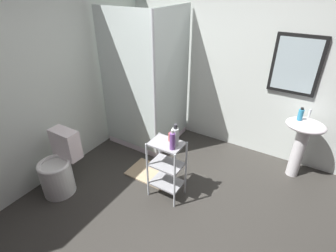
{
  "coord_description": "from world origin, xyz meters",
  "views": [
    {
      "loc": [
        0.89,
        -1.65,
        2.3
      ],
      "look_at": [
        -0.5,
        0.62,
        0.76
      ],
      "focal_mm": 27.79,
      "sensor_mm": 36.0,
      "label": 1
    }
  ],
  "objects_px": {
    "pedestal_sink": "(302,137)",
    "conditioner_bottle_purple": "(172,141)",
    "storage_cart": "(167,165)",
    "rinse_cup": "(172,137)",
    "lotion_bottle_white": "(175,136)",
    "bath_mat": "(151,173)",
    "toilet": "(59,169)",
    "hand_soap_bottle": "(301,114)",
    "shower_stall": "(149,114)"
  },
  "relations": [
    {
      "from": "lotion_bottle_white",
      "to": "toilet",
      "type": "bearing_deg",
      "value": -153.58
    },
    {
      "from": "lotion_bottle_white",
      "to": "shower_stall",
      "type": "bearing_deg",
      "value": 137.95
    },
    {
      "from": "storage_cart",
      "to": "lotion_bottle_white",
      "type": "bearing_deg",
      "value": 12.17
    },
    {
      "from": "pedestal_sink",
      "to": "lotion_bottle_white",
      "type": "bearing_deg",
      "value": -134.22
    },
    {
      "from": "hand_soap_bottle",
      "to": "lotion_bottle_white",
      "type": "relative_size",
      "value": 0.63
    },
    {
      "from": "conditioner_bottle_purple",
      "to": "lotion_bottle_white",
      "type": "distance_m",
      "value": 0.08
    },
    {
      "from": "storage_cart",
      "to": "conditioner_bottle_purple",
      "type": "height_order",
      "value": "conditioner_bottle_purple"
    },
    {
      "from": "storage_cart",
      "to": "hand_soap_bottle",
      "type": "relative_size",
      "value": 4.65
    },
    {
      "from": "pedestal_sink",
      "to": "rinse_cup",
      "type": "distance_m",
      "value": 1.66
    },
    {
      "from": "lotion_bottle_white",
      "to": "rinse_cup",
      "type": "bearing_deg",
      "value": 143.94
    },
    {
      "from": "bath_mat",
      "to": "conditioner_bottle_purple",
      "type": "bearing_deg",
      "value": -28.52
    },
    {
      "from": "shower_stall",
      "to": "lotion_bottle_white",
      "type": "height_order",
      "value": "shower_stall"
    },
    {
      "from": "hand_soap_bottle",
      "to": "pedestal_sink",
      "type": "bearing_deg",
      "value": 13.63
    },
    {
      "from": "toilet",
      "to": "lotion_bottle_white",
      "type": "distance_m",
      "value": 1.48
    },
    {
      "from": "pedestal_sink",
      "to": "conditioner_bottle_purple",
      "type": "distance_m",
      "value": 1.7
    },
    {
      "from": "conditioner_bottle_purple",
      "to": "toilet",
      "type": "bearing_deg",
      "value": -156.94
    },
    {
      "from": "pedestal_sink",
      "to": "bath_mat",
      "type": "xyz_separation_m",
      "value": [
        -1.61,
        -0.99,
        -0.57
      ]
    },
    {
      "from": "pedestal_sink",
      "to": "storage_cart",
      "type": "distance_m",
      "value": 1.72
    },
    {
      "from": "lotion_bottle_white",
      "to": "rinse_cup",
      "type": "height_order",
      "value": "lotion_bottle_white"
    },
    {
      "from": "pedestal_sink",
      "to": "toilet",
      "type": "bearing_deg",
      "value": -143.08
    },
    {
      "from": "toilet",
      "to": "bath_mat",
      "type": "relative_size",
      "value": 1.27
    },
    {
      "from": "hand_soap_bottle",
      "to": "shower_stall",
      "type": "bearing_deg",
      "value": -171.91
    },
    {
      "from": "hand_soap_bottle",
      "to": "rinse_cup",
      "type": "bearing_deg",
      "value": -135.81
    },
    {
      "from": "hand_soap_bottle",
      "to": "rinse_cup",
      "type": "distance_m",
      "value": 1.57
    },
    {
      "from": "shower_stall",
      "to": "storage_cart",
      "type": "distance_m",
      "value": 1.23
    },
    {
      "from": "lotion_bottle_white",
      "to": "bath_mat",
      "type": "bearing_deg",
      "value": 159.0
    },
    {
      "from": "pedestal_sink",
      "to": "conditioner_bottle_purple",
      "type": "relative_size",
      "value": 3.51
    },
    {
      "from": "shower_stall",
      "to": "bath_mat",
      "type": "xyz_separation_m",
      "value": [
        0.48,
        -0.68,
        -0.45
      ]
    },
    {
      "from": "toilet",
      "to": "storage_cart",
      "type": "distance_m",
      "value": 1.29
    },
    {
      "from": "storage_cart",
      "to": "hand_soap_bottle",
      "type": "bearing_deg",
      "value": 45.58
    },
    {
      "from": "storage_cart",
      "to": "rinse_cup",
      "type": "distance_m",
      "value": 0.36
    },
    {
      "from": "storage_cart",
      "to": "bath_mat",
      "type": "distance_m",
      "value": 0.61
    },
    {
      "from": "shower_stall",
      "to": "pedestal_sink",
      "type": "bearing_deg",
      "value": 8.33
    },
    {
      "from": "toilet",
      "to": "conditioner_bottle_purple",
      "type": "xyz_separation_m",
      "value": [
        1.25,
        0.53,
        0.53
      ]
    },
    {
      "from": "toilet",
      "to": "hand_soap_bottle",
      "type": "bearing_deg",
      "value": 37.62
    },
    {
      "from": "toilet",
      "to": "shower_stall",
      "type": "bearing_deg",
      "value": 79.31
    },
    {
      "from": "lotion_bottle_white",
      "to": "rinse_cup",
      "type": "distance_m",
      "value": 0.11
    },
    {
      "from": "rinse_cup",
      "to": "toilet",
      "type": "bearing_deg",
      "value": -150.07
    },
    {
      "from": "lotion_bottle_white",
      "to": "conditioner_bottle_purple",
      "type": "bearing_deg",
      "value": -81.23
    },
    {
      "from": "toilet",
      "to": "conditioner_bottle_purple",
      "type": "bearing_deg",
      "value": 23.06
    },
    {
      "from": "shower_stall",
      "to": "pedestal_sink",
      "type": "height_order",
      "value": "shower_stall"
    },
    {
      "from": "bath_mat",
      "to": "lotion_bottle_white",
      "type": "bearing_deg",
      "value": -21.0
    },
    {
      "from": "storage_cart",
      "to": "conditioner_bottle_purple",
      "type": "bearing_deg",
      "value": -30.09
    },
    {
      "from": "shower_stall",
      "to": "toilet",
      "type": "distance_m",
      "value": 1.51
    },
    {
      "from": "hand_soap_bottle",
      "to": "conditioner_bottle_purple",
      "type": "relative_size",
      "value": 0.69
    },
    {
      "from": "storage_cart",
      "to": "hand_soap_bottle",
      "type": "xyz_separation_m",
      "value": [
        1.14,
        1.17,
        0.44
      ]
    },
    {
      "from": "pedestal_sink",
      "to": "hand_soap_bottle",
      "type": "bearing_deg",
      "value": -166.37
    },
    {
      "from": "lotion_bottle_white",
      "to": "bath_mat",
      "type": "xyz_separation_m",
      "value": [
        -0.47,
        0.18,
        -0.84
      ]
    },
    {
      "from": "storage_cart",
      "to": "conditioner_bottle_purple",
      "type": "distance_m",
      "value": 0.42
    },
    {
      "from": "conditioner_bottle_purple",
      "to": "bath_mat",
      "type": "relative_size",
      "value": 0.38
    }
  ]
}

